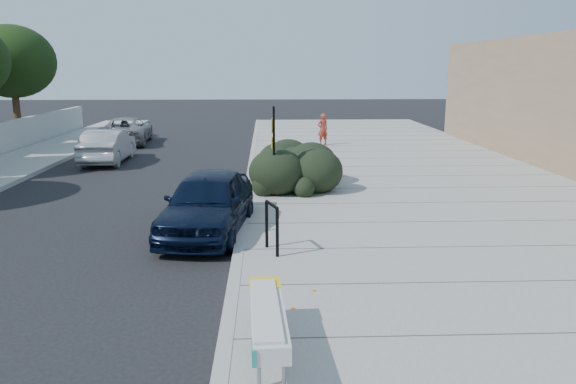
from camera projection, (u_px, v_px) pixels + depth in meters
name	position (u px, v px, depth m)	size (l,w,h in m)	color
ground	(239.00, 256.00, 11.82)	(120.00, 120.00, 0.00)	black
sidewalk_near	(432.00, 197.00, 16.89)	(11.20, 50.00, 0.15)	gray
curb_near	(246.00, 198.00, 16.68)	(0.22, 50.00, 0.17)	#9E9E99
tree_far_f	(12.00, 62.00, 28.96)	(4.40, 4.40, 6.07)	#332114
bench	(268.00, 316.00, 7.39)	(0.54, 2.24, 0.67)	gray
bike_rack	(272.00, 223.00, 11.51)	(0.28, 0.68, 1.04)	black
sign_post	(273.00, 146.00, 16.37)	(0.12, 0.30, 2.65)	black
hedge	(293.00, 158.00, 18.50)	(2.16, 4.31, 1.62)	black
sedan_navy	(208.00, 203.00, 13.31)	(1.78, 4.42, 1.51)	black
wagon_silver	(108.00, 146.00, 23.36)	(1.47, 4.23, 1.39)	#A6A6AA
suv_silver	(126.00, 130.00, 29.24)	(2.28, 4.95, 1.38)	gray
pedestrian	(323.00, 129.00, 27.63)	(0.56, 0.37, 1.54)	#9E3122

